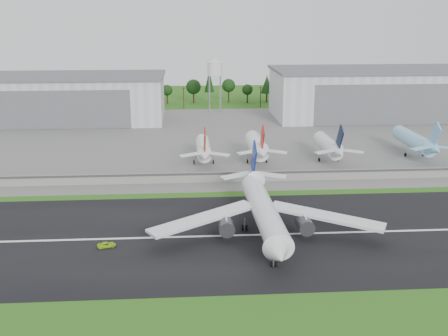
{
  "coord_description": "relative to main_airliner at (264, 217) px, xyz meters",
  "views": [
    {
      "loc": [
        -21.4,
        -118.11,
        53.45
      ],
      "look_at": [
        -10.26,
        40.0,
        9.0
      ],
      "focal_mm": 45.0,
      "sensor_mm": 36.0,
      "label": 1
    }
  ],
  "objects": [
    {
      "name": "water_tower",
      "position": [
        -2.46,
        175.44,
        19.66
      ],
      "size": [
        8.4,
        8.4,
        29.4
      ],
      "color": "#99999E",
      "rests_on": "ground"
    },
    {
      "name": "main_airliner",
      "position": [
        0.0,
        0.0,
        0.0
      ],
      "size": [
        57.28,
        59.11,
        18.17
      ],
      "rotation": [
        0.0,
        0.0,
        3.16
      ],
      "color": "white",
      "rests_on": "runway"
    },
    {
      "name": "utility_poles",
      "position": [
        2.54,
        190.44,
        -4.89
      ],
      "size": [
        230.0,
        3.0,
        12.0
      ],
      "primitive_type": null,
      "color": "black",
      "rests_on": "ground"
    },
    {
      "name": "runway",
      "position": [
        2.54,
        0.44,
        -4.84
      ],
      "size": [
        320.0,
        60.0,
        0.1
      ],
      "primitive_type": "cube",
      "color": "black",
      "rests_on": "ground"
    },
    {
      "name": "parked_jet_red_b",
      "position": [
        7.0,
        67.03,
        1.48
      ],
      "size": [
        7.36,
        31.29,
        16.9
      ],
      "color": "white",
      "rests_on": "ground"
    },
    {
      "name": "ground",
      "position": [
        2.54,
        -9.56,
        -4.89
      ],
      "size": [
        600.0,
        600.0,
        0.0
      ],
      "primitive_type": "plane",
      "color": "#235815",
      "rests_on": "ground"
    },
    {
      "name": "hangar_east",
      "position": [
        77.54,
        155.35,
        7.73
      ],
      "size": [
        102.0,
        47.0,
        25.2
      ],
      "color": "silver",
      "rests_on": "ground"
    },
    {
      "name": "ground_vehicle",
      "position": [
        -37.76,
        -4.56,
        -4.19
      ],
      "size": [
        4.73,
        3.2,
        1.2
      ],
      "primitive_type": "imported",
      "rotation": [
        0.0,
        0.0,
        1.87
      ],
      "color": "#AADF1A",
      "rests_on": "runway"
    },
    {
      "name": "apron",
      "position": [
        2.54,
        110.44,
        -4.84
      ],
      "size": [
        320.0,
        150.0,
        0.1
      ],
      "primitive_type": "cube",
      "color": "slate",
      "rests_on": "ground"
    },
    {
      "name": "runway_centerline",
      "position": [
        2.54,
        0.44,
        -4.78
      ],
      "size": [
        220.0,
        1.0,
        0.02
      ],
      "primitive_type": "cube",
      "color": "white",
      "rests_on": "runway"
    },
    {
      "name": "parked_jet_navy",
      "position": [
        33.51,
        66.98,
        1.18
      ],
      "size": [
        7.36,
        31.29,
        16.57
      ],
      "color": "white",
      "rests_on": "ground"
    },
    {
      "name": "parked_jet_red_a",
      "position": [
        -12.43,
        66.94,
        0.98
      ],
      "size": [
        7.36,
        31.29,
        16.36
      ],
      "color": "white",
      "rests_on": "ground"
    },
    {
      "name": "hangar_west",
      "position": [
        -77.46,
        155.35,
        6.74
      ],
      "size": [
        97.0,
        44.0,
        23.2
      ],
      "color": "silver",
      "rests_on": "ground"
    },
    {
      "name": "blast_fence",
      "position": [
        2.54,
        45.42,
        -3.09
      ],
      "size": [
        240.0,
        0.61,
        3.5
      ],
      "color": "gray",
      "rests_on": "ground"
    },
    {
      "name": "treeline",
      "position": [
        2.54,
        205.44,
        -4.89
      ],
      "size": [
        320.0,
        16.0,
        22.0
      ],
      "primitive_type": null,
      "color": "black",
      "rests_on": "ground"
    },
    {
      "name": "parked_jet_skyblue",
      "position": [
        67.95,
        72.01,
        1.27
      ],
      "size": [
        7.36,
        37.29,
        16.73
      ],
      "color": "#88CBEB",
      "rests_on": "ground"
    }
  ]
}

